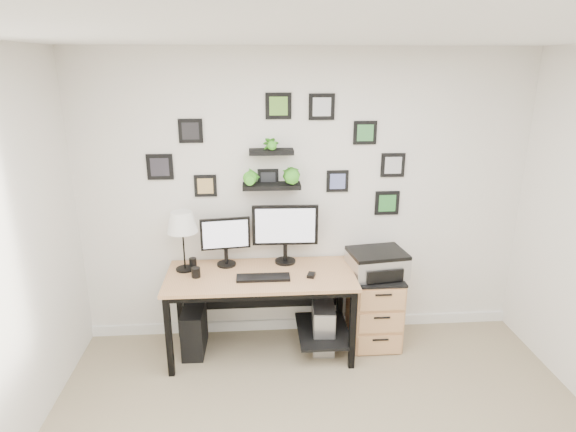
{
  "coord_description": "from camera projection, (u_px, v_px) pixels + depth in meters",
  "views": [
    {
      "loc": [
        -0.45,
        -2.12,
        2.48
      ],
      "look_at": [
        -0.16,
        1.83,
        1.2
      ],
      "focal_mm": 30.0,
      "sensor_mm": 36.0,
      "label": 1
    }
  ],
  "objects": [
    {
      "name": "room",
      "position": [
        304.0,
        323.0,
        4.67
      ],
      "size": [
        4.0,
        4.0,
        4.0
      ],
      "color": "tan",
      "rests_on": "ground"
    },
    {
      "name": "desk",
      "position": [
        265.0,
        285.0,
        4.16
      ],
      "size": [
        1.6,
        0.7,
        0.75
      ],
      "color": "tan",
      "rests_on": "ground"
    },
    {
      "name": "monitor_left",
      "position": [
        225.0,
        238.0,
        4.19
      ],
      "size": [
        0.43,
        0.19,
        0.44
      ],
      "color": "black",
      "rests_on": "desk"
    },
    {
      "name": "monitor_right",
      "position": [
        285.0,
        229.0,
        4.23
      ],
      "size": [
        0.58,
        0.19,
        0.54
      ],
      "color": "black",
      "rests_on": "desk"
    },
    {
      "name": "keyboard",
      "position": [
        263.0,
        278.0,
        4.0
      ],
      "size": [
        0.45,
        0.14,
        0.02
      ],
      "primitive_type": "cube",
      "rotation": [
        0.0,
        0.0,
        -0.0
      ],
      "color": "black",
      "rests_on": "desk"
    },
    {
      "name": "mouse",
      "position": [
        311.0,
        275.0,
        4.04
      ],
      "size": [
        0.08,
        0.1,
        0.03
      ],
      "primitive_type": "cube",
      "rotation": [
        0.0,
        0.0,
        -0.31
      ],
      "color": "black",
      "rests_on": "desk"
    },
    {
      "name": "table_lamp",
      "position": [
        182.0,
        223.0,
        4.05
      ],
      "size": [
        0.26,
        0.26,
        0.53
      ],
      "color": "black",
      "rests_on": "desk"
    },
    {
      "name": "mug",
      "position": [
        196.0,
        272.0,
        4.02
      ],
      "size": [
        0.08,
        0.08,
        0.08
      ],
      "primitive_type": "cylinder",
      "color": "black",
      "rests_on": "desk"
    },
    {
      "name": "pen_cup",
      "position": [
        193.0,
        263.0,
        4.22
      ],
      "size": [
        0.07,
        0.07,
        0.08
      ],
      "primitive_type": "cylinder",
      "color": "black",
      "rests_on": "desk"
    },
    {
      "name": "pc_tower_black",
      "position": [
        194.0,
        329.0,
        4.27
      ],
      "size": [
        0.19,
        0.42,
        0.41
      ],
      "primitive_type": "cube",
      "rotation": [
        0.0,
        0.0,
        -0.02
      ],
      "color": "black",
      "rests_on": "ground"
    },
    {
      "name": "pc_tower_grey",
      "position": [
        323.0,
        325.0,
        4.33
      ],
      "size": [
        0.22,
        0.44,
        0.42
      ],
      "color": "gray",
      "rests_on": "ground"
    },
    {
      "name": "file_cabinet",
      "position": [
        374.0,
        308.0,
        4.38
      ],
      "size": [
        0.43,
        0.53,
        0.67
      ],
      "color": "tan",
      "rests_on": "ground"
    },
    {
      "name": "printer",
      "position": [
        377.0,
        263.0,
        4.24
      ],
      "size": [
        0.52,
        0.44,
        0.22
      ],
      "color": "silver",
      "rests_on": "file_cabinet"
    },
    {
      "name": "wall_decor",
      "position": [
        279.0,
        162.0,
        4.11
      ],
      "size": [
        2.25,
        0.18,
        1.09
      ],
      "color": "black",
      "rests_on": "ground"
    }
  ]
}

